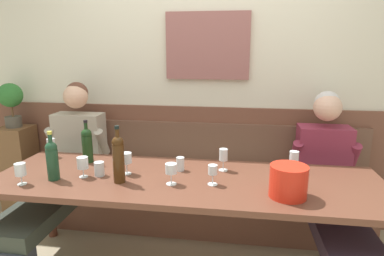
{
  "coord_description": "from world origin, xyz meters",
  "views": [
    {
      "loc": [
        0.35,
        -1.89,
        1.6
      ],
      "look_at": [
        0.0,
        0.45,
        1.02
      ],
      "focal_mm": 30.93,
      "sensor_mm": 36.0,
      "label": 1
    }
  ],
  "objects_px": {
    "wine_glass_mid_left": "(83,163)",
    "wine_glass_right_end": "(51,144)",
    "wine_glass_mid_right": "(213,171)",
    "potted_plant": "(11,100)",
    "wine_glass_center_front": "(294,157)",
    "water_tumbler_left": "(278,169)",
    "wine_bottle_green_tall": "(87,144)",
    "person_center_left_seat": "(62,170)",
    "wine_glass_left_end": "(20,171)",
    "water_tumbler_right": "(99,169)",
    "person_right_seat": "(332,185)",
    "dining_table": "(186,188)",
    "wine_bottle_amber_mid": "(118,158)",
    "wine_glass_near_bucket": "(171,169)",
    "ice_bucket": "(288,181)",
    "wine_glass_by_bottle": "(223,156)",
    "wall_bench": "(198,199)",
    "water_tumbler_center": "(180,164)",
    "wine_bottle_clear_water": "(52,159)"
  },
  "relations": [
    {
      "from": "water_tumbler_center",
      "to": "ice_bucket",
      "type": "bearing_deg",
      "value": -24.95
    },
    {
      "from": "dining_table",
      "to": "ice_bucket",
      "type": "height_order",
      "value": "ice_bucket"
    },
    {
      "from": "wine_glass_left_end",
      "to": "wine_glass_mid_right",
      "type": "distance_m",
      "value": 1.22
    },
    {
      "from": "dining_table",
      "to": "potted_plant",
      "type": "xyz_separation_m",
      "value": [
        -1.76,
        0.7,
        0.46
      ]
    },
    {
      "from": "wine_bottle_amber_mid",
      "to": "wine_glass_near_bucket",
      "type": "bearing_deg",
      "value": 2.48
    },
    {
      "from": "water_tumbler_left",
      "to": "ice_bucket",
      "type": "bearing_deg",
      "value": -86.05
    },
    {
      "from": "wine_glass_mid_left",
      "to": "wine_glass_right_end",
      "type": "relative_size",
      "value": 0.94
    },
    {
      "from": "dining_table",
      "to": "water_tumbler_right",
      "type": "bearing_deg",
      "value": -176.1
    },
    {
      "from": "wall_bench",
      "to": "wine_glass_mid_right",
      "type": "relative_size",
      "value": 22.05
    },
    {
      "from": "wine_glass_right_end",
      "to": "wine_glass_mid_right",
      "type": "height_order",
      "value": "wine_glass_right_end"
    },
    {
      "from": "water_tumbler_center",
      "to": "water_tumbler_right",
      "type": "relative_size",
      "value": 1.0
    },
    {
      "from": "wine_bottle_green_tall",
      "to": "water_tumbler_left",
      "type": "relative_size",
      "value": 3.35
    },
    {
      "from": "wine_glass_right_end",
      "to": "water_tumbler_right",
      "type": "height_order",
      "value": "wine_glass_right_end"
    },
    {
      "from": "wine_glass_left_end",
      "to": "water_tumbler_center",
      "type": "xyz_separation_m",
      "value": [
        0.96,
        0.39,
        -0.04
      ]
    },
    {
      "from": "person_center_left_seat",
      "to": "wine_glass_mid_right",
      "type": "distance_m",
      "value": 1.35
    },
    {
      "from": "wine_bottle_clear_water",
      "to": "wine_glass_center_front",
      "type": "distance_m",
      "value": 1.64
    },
    {
      "from": "wine_glass_mid_right",
      "to": "potted_plant",
      "type": "relative_size",
      "value": 0.32
    },
    {
      "from": "wine_bottle_green_tall",
      "to": "potted_plant",
      "type": "height_order",
      "value": "potted_plant"
    },
    {
      "from": "wine_glass_center_front",
      "to": "water_tumbler_right",
      "type": "xyz_separation_m",
      "value": [
        -1.32,
        -0.28,
        -0.06
      ]
    },
    {
      "from": "ice_bucket",
      "to": "wine_glass_near_bucket",
      "type": "xyz_separation_m",
      "value": [
        -0.71,
        0.08,
        0.01
      ]
    },
    {
      "from": "wine_bottle_green_tall",
      "to": "potted_plant",
      "type": "bearing_deg",
      "value": 153.1
    },
    {
      "from": "wine_glass_by_bottle",
      "to": "wine_glass_near_bucket",
      "type": "height_order",
      "value": "wine_glass_by_bottle"
    },
    {
      "from": "wine_glass_by_bottle",
      "to": "potted_plant",
      "type": "relative_size",
      "value": 0.39
    },
    {
      "from": "wine_glass_right_end",
      "to": "wine_glass_left_end",
      "type": "distance_m",
      "value": 0.56
    },
    {
      "from": "wine_bottle_green_tall",
      "to": "water_tumbler_left",
      "type": "distance_m",
      "value": 1.42
    },
    {
      "from": "water_tumbler_center",
      "to": "dining_table",
      "type": "bearing_deg",
      "value": -66.41
    },
    {
      "from": "wall_bench",
      "to": "water_tumbler_center",
      "type": "xyz_separation_m",
      "value": [
        -0.06,
        -0.53,
        0.52
      ]
    },
    {
      "from": "wine_glass_left_end",
      "to": "water_tumbler_left",
      "type": "xyz_separation_m",
      "value": [
        1.64,
        0.39,
        -0.04
      ]
    },
    {
      "from": "wall_bench",
      "to": "water_tumbler_center",
      "type": "height_order",
      "value": "wall_bench"
    },
    {
      "from": "dining_table",
      "to": "water_tumbler_left",
      "type": "relative_size",
      "value": 26.66
    },
    {
      "from": "wine_bottle_green_tall",
      "to": "wine_glass_mid_right",
      "type": "bearing_deg",
      "value": -16.54
    },
    {
      "from": "person_right_seat",
      "to": "water_tumbler_left",
      "type": "height_order",
      "value": "person_right_seat"
    },
    {
      "from": "ice_bucket",
      "to": "wine_glass_right_end",
      "type": "height_order",
      "value": "ice_bucket"
    },
    {
      "from": "wine_glass_by_bottle",
      "to": "wine_glass_center_front",
      "type": "relative_size",
      "value": 1.08
    },
    {
      "from": "dining_table",
      "to": "potted_plant",
      "type": "distance_m",
      "value": 1.95
    },
    {
      "from": "person_center_left_seat",
      "to": "wine_glass_by_bottle",
      "type": "relative_size",
      "value": 8.18
    },
    {
      "from": "ice_bucket",
      "to": "wine_bottle_clear_water",
      "type": "height_order",
      "value": "wine_bottle_clear_water"
    },
    {
      "from": "wine_glass_right_end",
      "to": "dining_table",
      "type": "bearing_deg",
      "value": -14.31
    },
    {
      "from": "ice_bucket",
      "to": "wine_glass_center_front",
      "type": "xyz_separation_m",
      "value": [
        0.09,
        0.43,
        0.01
      ]
    },
    {
      "from": "ice_bucket",
      "to": "wine_bottle_amber_mid",
      "type": "distance_m",
      "value": 1.06
    },
    {
      "from": "person_center_left_seat",
      "to": "wine_bottle_green_tall",
      "type": "xyz_separation_m",
      "value": [
        0.29,
        -0.1,
        0.26
      ]
    },
    {
      "from": "water_tumbler_right",
      "to": "water_tumbler_left",
      "type": "xyz_separation_m",
      "value": [
        1.21,
        0.18,
        0.0
      ]
    },
    {
      "from": "wine_glass_by_bottle",
      "to": "person_right_seat",
      "type": "bearing_deg",
      "value": 9.88
    },
    {
      "from": "wine_glass_mid_left",
      "to": "water_tumbler_center",
      "type": "xyz_separation_m",
      "value": [
        0.63,
        0.22,
        -0.05
      ]
    },
    {
      "from": "wine_glass_right_end",
      "to": "water_tumbler_right",
      "type": "xyz_separation_m",
      "value": [
        0.55,
        -0.33,
        -0.06
      ]
    },
    {
      "from": "wall_bench",
      "to": "wine_bottle_clear_water",
      "type": "bearing_deg",
      "value": -136.55
    },
    {
      "from": "wine_glass_mid_right",
      "to": "wine_glass_right_end",
      "type": "bearing_deg",
      "value": 164.45
    },
    {
      "from": "wine_bottle_amber_mid",
      "to": "wine_glass_near_bucket",
      "type": "height_order",
      "value": "wine_bottle_amber_mid"
    },
    {
      "from": "wine_glass_center_front",
      "to": "water_tumbler_left",
      "type": "distance_m",
      "value": 0.16
    },
    {
      "from": "ice_bucket",
      "to": "wine_bottle_amber_mid",
      "type": "bearing_deg",
      "value": 176.65
    }
  ]
}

